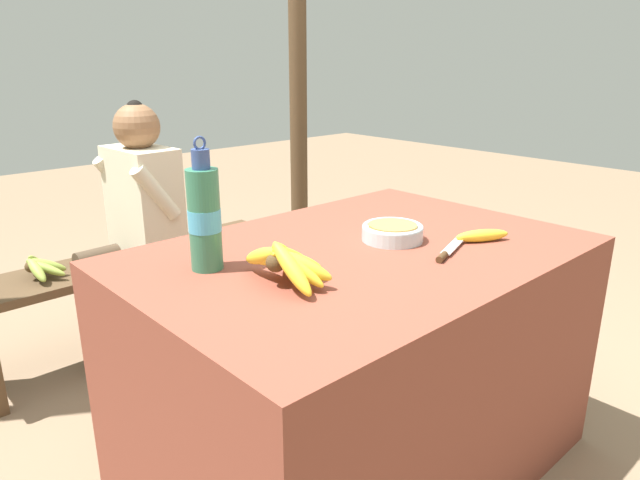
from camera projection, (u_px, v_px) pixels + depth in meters
ground_plane at (355, 460)px, 1.91m from camera, size 12.00×12.00×0.00m
market_counter at (357, 361)px, 1.79m from camera, size 1.34×0.93×0.75m
banana_bunch_ripe at (286, 260)px, 1.41m from camera, size 0.17×0.30×0.13m
serving_bowl at (393, 231)px, 1.75m from camera, size 0.19×0.19×0.05m
water_bottle at (204, 217)px, 1.48m from camera, size 0.09×0.09×0.35m
loose_banana_front at (482, 236)px, 1.74m from camera, size 0.17×0.12×0.04m
knife at (447, 252)px, 1.62m from camera, size 0.22×0.09×0.02m
wooden_bench at (130, 274)px, 2.52m from camera, size 1.43×0.32×0.45m
seated_vendor at (135, 213)px, 2.43m from camera, size 0.41×0.40×1.12m
banana_bunch_green at (39, 266)px, 2.24m from camera, size 0.16×0.24×0.11m
support_post_far at (298, 71)px, 3.23m from camera, size 0.10×0.10×2.41m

